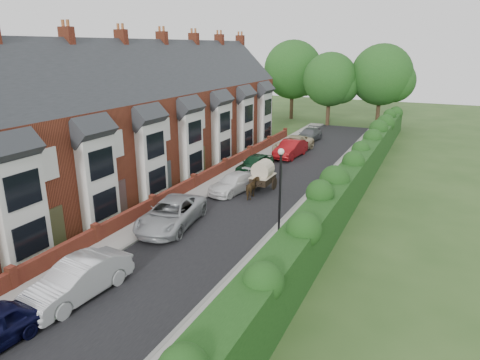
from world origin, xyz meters
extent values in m
plane|color=#2D4C1E|center=(0.00, 0.00, 0.00)|extent=(140.00, 140.00, 0.00)
cube|color=black|center=(-0.50, 11.00, 0.01)|extent=(6.00, 58.00, 0.02)
cube|color=gray|center=(3.60, 11.00, 0.06)|extent=(2.20, 58.00, 0.12)
cube|color=gray|center=(-4.35, 11.00, 0.06)|extent=(1.70, 58.00, 0.12)
cube|color=gray|center=(2.55, 11.00, 0.07)|extent=(0.18, 58.00, 0.13)
cube|color=gray|center=(-3.55, 11.00, 0.07)|extent=(0.18, 58.00, 0.13)
cube|color=#153812|center=(5.40, 11.00, 1.25)|extent=(1.50, 58.00, 2.50)
cube|color=brown|center=(-11.00, 10.00, 3.25)|extent=(8.00, 40.00, 6.50)
cube|color=#26292D|center=(-11.00, 10.00, 6.50)|extent=(8.00, 40.20, 8.00)
cube|color=silver|center=(-6.65, -3.10, 2.60)|extent=(0.70, 2.40, 5.20)
cube|color=black|center=(-6.28, -3.10, 1.40)|extent=(0.06, 1.80, 1.60)
cube|color=black|center=(-6.28, -3.10, 3.80)|extent=(0.06, 1.80, 1.60)
cube|color=#26292D|center=(-6.80, -3.10, 5.60)|extent=(1.70, 2.60, 1.70)
cube|color=#3F2D2D|center=(-6.96, -1.00, 1.05)|extent=(0.08, 0.90, 2.10)
cube|color=silver|center=(-6.95, -1.10, 4.40)|extent=(0.12, 1.20, 1.60)
cube|color=silver|center=(-6.65, 1.90, 2.60)|extent=(0.70, 2.40, 5.20)
cube|color=black|center=(-6.28, 1.90, 1.40)|extent=(0.06, 1.80, 1.60)
cube|color=black|center=(-6.28, 1.90, 3.80)|extent=(0.06, 1.80, 1.60)
cube|color=#26292D|center=(-6.80, 1.90, 5.60)|extent=(1.70, 2.60, 1.70)
cube|color=#3F2D2D|center=(-6.96, 4.00, 1.05)|extent=(0.08, 0.90, 2.10)
cube|color=silver|center=(-6.95, 3.90, 4.40)|extent=(0.12, 1.20, 1.60)
cube|color=silver|center=(-6.65, 6.90, 2.60)|extent=(0.70, 2.40, 5.20)
cube|color=black|center=(-6.28, 6.90, 1.40)|extent=(0.06, 1.80, 1.60)
cube|color=black|center=(-6.28, 6.90, 3.80)|extent=(0.06, 1.80, 1.60)
cube|color=#26292D|center=(-6.80, 6.90, 5.60)|extent=(1.70, 2.60, 1.70)
cube|color=#3F2D2D|center=(-6.96, 9.00, 1.05)|extent=(0.08, 0.90, 2.10)
cube|color=silver|center=(-6.95, 8.90, 4.40)|extent=(0.12, 1.20, 1.60)
cube|color=silver|center=(-6.65, 11.90, 2.60)|extent=(0.70, 2.40, 5.20)
cube|color=black|center=(-6.28, 11.90, 1.40)|extent=(0.06, 1.80, 1.60)
cube|color=black|center=(-6.28, 11.90, 3.80)|extent=(0.06, 1.80, 1.60)
cube|color=#26292D|center=(-6.80, 11.90, 5.60)|extent=(1.70, 2.60, 1.70)
cube|color=#3F2D2D|center=(-6.96, 14.00, 1.05)|extent=(0.08, 0.90, 2.10)
cube|color=silver|center=(-6.95, 13.90, 4.40)|extent=(0.12, 1.20, 1.60)
cube|color=silver|center=(-6.65, 16.90, 2.60)|extent=(0.70, 2.40, 5.20)
cube|color=black|center=(-6.28, 16.90, 1.40)|extent=(0.06, 1.80, 1.60)
cube|color=black|center=(-6.28, 16.90, 3.80)|extent=(0.06, 1.80, 1.60)
cube|color=#26292D|center=(-6.80, 16.90, 5.60)|extent=(1.70, 2.60, 1.70)
cube|color=#3F2D2D|center=(-6.96, 19.00, 1.05)|extent=(0.08, 0.90, 2.10)
cube|color=silver|center=(-6.95, 18.90, 4.40)|extent=(0.12, 1.20, 1.60)
cube|color=silver|center=(-6.65, 21.90, 2.60)|extent=(0.70, 2.40, 5.20)
cube|color=black|center=(-6.28, 21.90, 1.40)|extent=(0.06, 1.80, 1.60)
cube|color=black|center=(-6.28, 21.90, 3.80)|extent=(0.06, 1.80, 1.60)
cube|color=#26292D|center=(-6.80, 21.90, 5.60)|extent=(1.70, 2.60, 1.70)
cube|color=#3F2D2D|center=(-6.96, 24.00, 1.05)|extent=(0.08, 0.90, 2.10)
cube|color=silver|center=(-6.95, 23.90, 4.40)|extent=(0.12, 1.20, 1.60)
cube|color=silver|center=(-6.65, 26.90, 2.60)|extent=(0.70, 2.40, 5.20)
cube|color=black|center=(-6.28, 26.90, 1.40)|extent=(0.06, 1.80, 1.60)
cube|color=black|center=(-6.28, 26.90, 3.80)|extent=(0.06, 1.80, 1.60)
cube|color=#26292D|center=(-6.80, 26.90, 5.60)|extent=(1.70, 2.60, 1.70)
cube|color=#3F2D2D|center=(-6.96, 29.00, 1.05)|extent=(0.08, 0.90, 2.10)
cube|color=silver|center=(-6.95, 28.90, 4.40)|extent=(0.12, 1.20, 1.60)
cube|color=brown|center=(-11.00, 5.00, 10.30)|extent=(0.90, 0.50, 1.60)
cylinder|color=brown|center=(-11.20, 5.00, 11.25)|extent=(0.20, 0.20, 0.50)
cylinder|color=brown|center=(-10.80, 5.00, 11.25)|extent=(0.20, 0.20, 0.50)
cube|color=brown|center=(-11.00, 10.00, 10.30)|extent=(0.90, 0.50, 1.60)
cylinder|color=brown|center=(-11.20, 10.00, 11.25)|extent=(0.20, 0.20, 0.50)
cylinder|color=brown|center=(-10.80, 10.00, 11.25)|extent=(0.20, 0.20, 0.50)
cube|color=brown|center=(-11.00, 15.00, 10.30)|extent=(0.90, 0.50, 1.60)
cylinder|color=brown|center=(-11.20, 15.00, 11.25)|extent=(0.20, 0.20, 0.50)
cylinder|color=brown|center=(-10.80, 15.00, 11.25)|extent=(0.20, 0.20, 0.50)
cube|color=brown|center=(-11.00, 20.00, 10.30)|extent=(0.90, 0.50, 1.60)
cylinder|color=brown|center=(-11.20, 20.00, 11.25)|extent=(0.20, 0.20, 0.50)
cylinder|color=brown|center=(-10.80, 20.00, 11.25)|extent=(0.20, 0.20, 0.50)
cube|color=brown|center=(-11.00, 25.00, 10.30)|extent=(0.90, 0.50, 1.60)
cylinder|color=brown|center=(-11.20, 25.00, 11.25)|extent=(0.20, 0.20, 0.50)
cylinder|color=brown|center=(-10.80, 25.00, 11.25)|extent=(0.20, 0.20, 0.50)
cube|color=brown|center=(-11.00, 30.00, 10.30)|extent=(0.90, 0.50, 1.60)
cylinder|color=brown|center=(-11.20, 30.00, 11.25)|extent=(0.20, 0.20, 0.50)
cylinder|color=brown|center=(-10.80, 30.00, 11.25)|extent=(0.20, 0.20, 0.50)
cube|color=brown|center=(-5.35, -2.50, 0.45)|extent=(0.30, 4.70, 0.90)
cube|color=brown|center=(-5.35, 2.50, 0.45)|extent=(0.30, 4.70, 0.90)
cube|color=brown|center=(-5.35, 7.50, 0.45)|extent=(0.30, 4.70, 0.90)
cube|color=brown|center=(-5.35, 12.50, 0.45)|extent=(0.30, 4.70, 0.90)
cube|color=brown|center=(-5.35, 17.50, 0.45)|extent=(0.30, 4.70, 0.90)
cube|color=brown|center=(-5.35, 22.50, 0.45)|extent=(0.30, 4.70, 0.90)
cube|color=brown|center=(-5.35, 27.50, 0.45)|extent=(0.30, 4.70, 0.90)
cube|color=brown|center=(-5.35, -5.00, 0.55)|extent=(0.35, 0.35, 1.10)
cube|color=brown|center=(-5.35, 0.00, 0.55)|extent=(0.35, 0.35, 1.10)
cube|color=brown|center=(-5.35, 5.00, 0.55)|extent=(0.35, 0.35, 1.10)
cube|color=brown|center=(-5.35, 10.00, 0.55)|extent=(0.35, 0.35, 1.10)
cube|color=brown|center=(-5.35, 15.00, 0.55)|extent=(0.35, 0.35, 1.10)
cube|color=brown|center=(-5.35, 20.00, 0.55)|extent=(0.35, 0.35, 1.10)
cube|color=brown|center=(-5.35, 25.00, 0.55)|extent=(0.35, 0.35, 1.10)
cube|color=brown|center=(-5.35, 30.00, 0.55)|extent=(0.35, 0.35, 1.10)
cylinder|color=black|center=(3.40, 4.00, 2.40)|extent=(0.12, 0.12, 4.80)
cylinder|color=black|center=(3.40, 4.00, 4.85)|extent=(0.20, 0.20, 0.10)
sphere|color=silver|center=(3.40, 4.00, 5.00)|extent=(0.32, 0.32, 0.32)
cylinder|color=#332316|center=(-3.00, 40.00, 2.38)|extent=(0.50, 0.50, 4.75)
sphere|color=#194517|center=(-3.00, 40.00, 5.89)|extent=(6.80, 6.80, 6.80)
sphere|color=#194517|center=(-1.64, 40.30, 5.23)|extent=(4.76, 4.76, 4.76)
cylinder|color=#332316|center=(3.00, 42.00, 2.62)|extent=(0.50, 0.50, 5.25)
sphere|color=#194517|center=(3.00, 42.00, 6.51)|extent=(7.60, 7.60, 7.60)
sphere|color=#194517|center=(4.52, 42.30, 5.78)|extent=(5.32, 5.32, 5.32)
cylinder|color=#332316|center=(-9.00, 43.00, 2.75)|extent=(0.50, 0.50, 5.50)
sphere|color=#194517|center=(-9.00, 43.00, 6.82)|extent=(8.00, 8.00, 8.00)
sphere|color=#194517|center=(-7.40, 43.30, 6.05)|extent=(5.60, 5.60, 5.60)
imported|color=silver|center=(-2.38, -4.20, 0.79)|extent=(2.08, 4.95, 1.59)
imported|color=#A5A8AC|center=(-3.00, 3.55, 0.78)|extent=(3.38, 5.90, 1.55)
imported|color=white|center=(-2.41, 10.58, 0.65)|extent=(2.78, 4.77, 1.30)
imported|color=#0F321B|center=(-3.00, 15.79, 0.73)|extent=(2.15, 4.46, 1.47)
imported|color=maroon|center=(-1.97, 21.80, 0.80)|extent=(2.07, 4.95, 1.59)
imported|color=beige|center=(-2.41, 23.91, 0.76)|extent=(3.12, 5.72, 1.52)
imported|color=#575A5E|center=(-2.41, 29.40, 0.68)|extent=(2.15, 4.79, 1.36)
imported|color=#453119|center=(-0.63, 9.91, 0.70)|extent=(0.97, 1.73, 1.39)
cube|color=black|center=(-0.63, 11.67, 0.87)|extent=(1.23, 2.05, 0.51)
cylinder|color=#C0B295|center=(-0.63, 11.67, 1.59)|extent=(1.33, 1.28, 1.33)
cube|color=#C0B295|center=(-0.63, 11.67, 1.13)|extent=(1.35, 2.10, 0.04)
cylinder|color=black|center=(-1.30, 12.28, 0.46)|extent=(0.08, 0.92, 0.92)
cylinder|color=black|center=(0.03, 12.28, 0.46)|extent=(0.08, 0.92, 0.92)
cylinder|color=black|center=(-0.99, 10.54, 0.92)|extent=(0.06, 1.85, 0.06)
cylinder|color=black|center=(-0.27, 10.54, 0.92)|extent=(0.06, 1.85, 0.06)
camera|label=1|loc=(10.26, -15.43, 9.99)|focal=32.00mm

